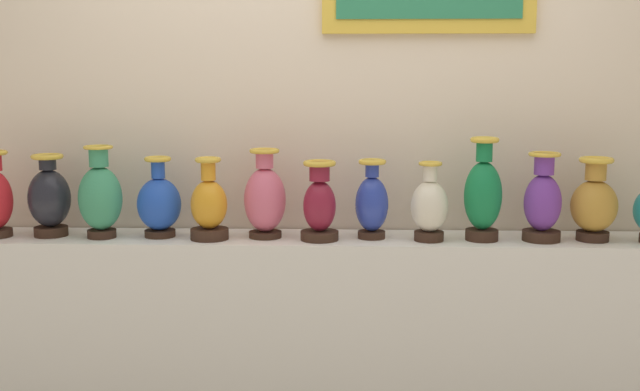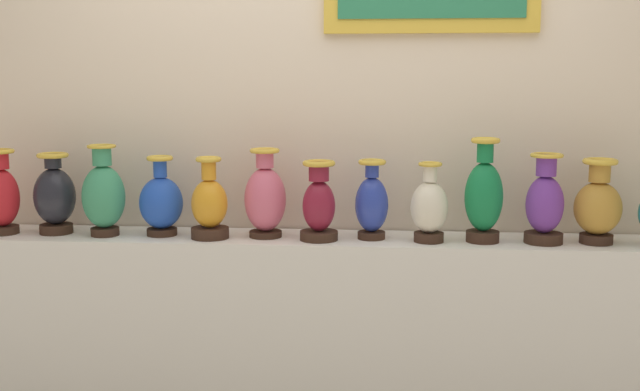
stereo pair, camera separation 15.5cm
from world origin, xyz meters
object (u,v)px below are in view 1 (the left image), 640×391
vase_burgundy (321,205)px  vase_violet (543,203)px  vase_emerald (483,195)px  vase_ivory (429,207)px  vase_cobalt (372,203)px  vase_onyx (49,198)px  vase_sapphire (159,203)px  vase_ochre (594,204)px  vase_amber (209,206)px  vase_rose (265,199)px  vase_jade (100,197)px

vase_burgundy → vase_violet: (0.91, 0.02, 0.01)m
vase_burgundy → vase_emerald: bearing=1.8°
vase_burgundy → vase_violet: vase_violet is taller
vase_burgundy → vase_ivory: (0.45, 0.00, -0.01)m
vase_burgundy → vase_cobalt: vase_cobalt is taller
vase_onyx → vase_cobalt: bearing=0.0°
vase_sapphire → vase_cobalt: (0.89, 0.00, 0.01)m
vase_violet → vase_ochre: (0.21, 0.01, -0.00)m
vase_amber → vase_violet: 1.37m
vase_emerald → vase_violet: size_ratio=1.17×
vase_ivory → vase_violet: vase_violet is taller
vase_onyx → vase_ivory: (1.60, -0.04, -0.02)m
vase_rose → vase_ochre: size_ratio=1.09×
vase_jade → vase_ochre: bearing=0.4°
vase_jade → vase_violet: size_ratio=1.06×
vase_onyx → vase_amber: vase_onyx is taller
vase_ivory → vase_onyx: bearing=178.5°
vase_burgundy → vase_violet: 0.91m
vase_onyx → vase_amber: 0.69m
vase_amber → vase_cobalt: vase_amber is taller
vase_cobalt → vase_ochre: vase_ochre is taller
vase_rose → vase_ochre: vase_rose is taller
vase_emerald → vase_ochre: vase_emerald is taller
vase_sapphire → vase_rose: size_ratio=0.91×
vase_jade → vase_emerald: size_ratio=0.91×
vase_jade → vase_violet: vase_jade is taller
vase_rose → vase_ivory: size_ratio=1.14×
vase_ochre → vase_rose: bearing=179.3°
vase_sapphire → vase_amber: bearing=-11.4°
vase_cobalt → vase_ochre: 0.91m
vase_violet → vase_burgundy: bearing=-178.9°
vase_ivory → vase_ochre: (0.68, 0.03, 0.01)m
vase_ivory → vase_emerald: bearing=4.5°
vase_cobalt → vase_ivory: vase_cobalt is taller
vase_ochre → vase_sapphire: bearing=179.5°
vase_sapphire → vase_amber: size_ratio=0.99×
vase_sapphire → vase_emerald: size_ratio=0.80×
vase_onyx → vase_sapphire: 0.47m
vase_sapphire → vase_burgundy: size_ratio=1.03×
vase_cobalt → vase_violet: vase_violet is taller
vase_violet → vase_ochre: size_ratio=1.06×
vase_rose → vase_burgundy: size_ratio=1.13×
vase_onyx → vase_violet: 2.06m
vase_emerald → vase_ochre: bearing=1.0°
vase_cobalt → vase_ivory: bearing=-9.8°
vase_onyx → vase_ochre: size_ratio=1.01×
vase_violet → vase_ivory: bearing=-178.2°
vase_jade → vase_rose: (0.69, 0.03, -0.01)m
vase_violet → vase_emerald: bearing=179.3°
vase_sapphire → vase_cobalt: size_ratio=1.02×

